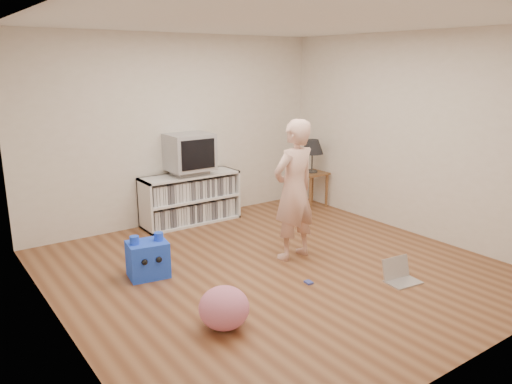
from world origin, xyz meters
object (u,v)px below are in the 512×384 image
at_px(crt_tv, 189,152).
at_px(person, 294,190).
at_px(side_table, 311,181).
at_px(plush_blue, 148,259).
at_px(dvd_deck, 190,172).
at_px(table_lamp, 312,147).
at_px(plush_pink, 224,308).
at_px(laptop, 400,275).
at_px(media_unit, 190,198).

bearing_deg(crt_tv, person, -79.78).
relative_size(crt_tv, side_table, 1.09).
relative_size(person, plush_blue, 3.43).
distance_m(dvd_deck, side_table, 2.01).
bearing_deg(table_lamp, crt_tv, 169.33).
bearing_deg(person, plush_pink, 25.28).
bearing_deg(laptop, table_lamp, 74.11).
bearing_deg(side_table, dvd_deck, 169.23).
xyz_separation_m(crt_tv, plush_pink, (-1.17, -2.76, -0.83)).
bearing_deg(media_unit, laptop, -74.92).
bearing_deg(laptop, person, 119.77).
xyz_separation_m(dvd_deck, crt_tv, (0.00, -0.00, 0.29)).
bearing_deg(table_lamp, laptop, -113.02).
distance_m(person, laptop, 1.46).
bearing_deg(person, dvd_deck, -85.43).
distance_m(side_table, plush_blue, 3.37).
relative_size(media_unit, table_lamp, 2.72).
bearing_deg(crt_tv, plush_pink, -113.01).
bearing_deg(plush_pink, plush_blue, 93.70).
xyz_separation_m(person, laptop, (0.48, -1.16, -0.74)).
xyz_separation_m(side_table, laptop, (-1.13, -2.65, -0.35)).
bearing_deg(crt_tv, media_unit, 90.00).
height_order(person, laptop, person).
distance_m(side_table, person, 2.23).
bearing_deg(media_unit, dvd_deck, -90.00).
xyz_separation_m(side_table, plush_pink, (-3.12, -2.40, -0.23)).
height_order(crt_tv, table_lamp, crt_tv).
relative_size(dvd_deck, plush_pink, 1.03).
bearing_deg(dvd_deck, crt_tv, -90.00).
relative_size(crt_tv, plush_blue, 1.27).
xyz_separation_m(crt_tv, laptop, (0.82, -3.02, -0.96)).
xyz_separation_m(dvd_deck, table_lamp, (1.95, -0.37, 0.21)).
xyz_separation_m(dvd_deck, plush_pink, (-1.17, -2.77, -0.55)).
bearing_deg(crt_tv, dvd_deck, 90.00).
relative_size(side_table, plush_pink, 1.26).
distance_m(laptop, plush_pink, 2.01).
bearing_deg(crt_tv, side_table, -10.67).
bearing_deg(laptop, dvd_deck, 112.29).
bearing_deg(plush_blue, crt_tv, 56.59).
relative_size(person, plush_pink, 3.70).
distance_m(table_lamp, plush_blue, 3.45).
height_order(crt_tv, plush_blue, crt_tv).
bearing_deg(crt_tv, plush_blue, -132.28).
relative_size(crt_tv, person, 0.37).
height_order(dvd_deck, person, person).
distance_m(laptop, plush_blue, 2.65).
bearing_deg(table_lamp, media_unit, 168.79).
distance_m(media_unit, crt_tv, 0.67).
xyz_separation_m(media_unit, person, (0.34, -1.88, 0.46)).
distance_m(crt_tv, plush_pink, 3.12).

